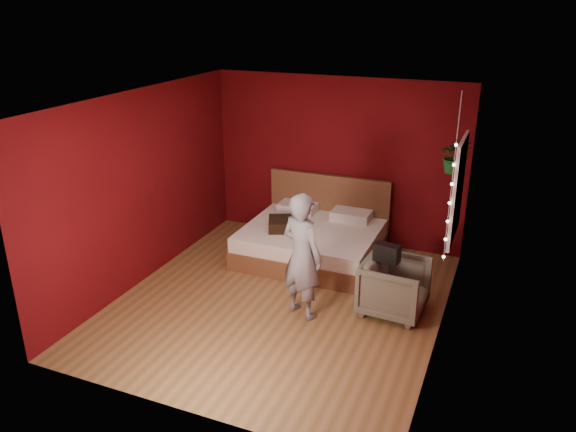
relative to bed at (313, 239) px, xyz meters
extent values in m
plane|color=olive|center=(0.08, -1.46, -0.28)|extent=(4.50, 4.50, 0.00)
cube|color=#5A090C|center=(0.08, 0.80, 1.02)|extent=(4.00, 0.02, 2.60)
cube|color=#5A090C|center=(0.08, -3.72, 1.02)|extent=(4.00, 0.02, 2.60)
cube|color=#5A090C|center=(-1.93, -1.46, 1.02)|extent=(0.02, 4.50, 2.60)
cube|color=#5A090C|center=(2.09, -1.46, 1.02)|extent=(0.02, 4.50, 2.60)
cube|color=white|center=(0.08, -1.46, 2.33)|extent=(4.00, 4.50, 0.02)
cube|color=white|center=(2.05, -0.56, 1.22)|extent=(0.04, 0.97, 1.27)
cube|color=black|center=(2.04, -0.56, 1.22)|extent=(0.02, 0.85, 1.15)
cube|color=white|center=(2.03, -0.56, 1.22)|extent=(0.03, 0.05, 1.15)
cube|color=white|center=(2.03, -0.56, 1.22)|extent=(0.03, 0.85, 0.05)
cylinder|color=silver|center=(2.02, -1.08, 1.22)|extent=(0.01, 0.01, 1.45)
sphere|color=#FFF2CC|center=(2.02, -1.08, 0.54)|extent=(0.04, 0.04, 0.04)
sphere|color=#FFF2CC|center=(2.02, -1.08, 0.77)|extent=(0.04, 0.04, 0.04)
sphere|color=#FFF2CC|center=(2.02, -1.08, 0.99)|extent=(0.04, 0.04, 0.04)
sphere|color=#FFF2CC|center=(2.02, -1.08, 1.22)|extent=(0.04, 0.04, 0.04)
sphere|color=#FFF2CC|center=(2.02, -1.08, 1.44)|extent=(0.04, 0.04, 0.04)
sphere|color=#FFF2CC|center=(2.02, -1.08, 1.67)|extent=(0.04, 0.04, 0.04)
sphere|color=#FFF2CC|center=(2.02, -1.08, 1.89)|extent=(0.04, 0.04, 0.04)
cube|color=brown|center=(0.00, -0.09, -0.14)|extent=(1.97, 1.67, 0.28)
cube|color=white|center=(0.00, -0.09, 0.10)|extent=(1.93, 1.64, 0.22)
cube|color=brown|center=(0.00, 0.71, 0.26)|extent=(1.97, 0.08, 1.08)
cube|color=silver|center=(-0.44, 0.47, 0.28)|extent=(0.59, 0.37, 0.14)
cube|color=silver|center=(0.44, 0.47, 0.28)|extent=(0.59, 0.37, 0.14)
imported|color=slate|center=(0.44, -1.63, 0.51)|extent=(0.68, 0.56, 1.59)
imported|color=#6C6955|center=(1.48, -1.16, 0.07)|extent=(0.82, 0.80, 0.70)
cube|color=black|center=(1.37, -1.20, 0.53)|extent=(0.33, 0.21, 0.22)
cube|color=black|center=(-0.36, -0.28, 0.29)|extent=(0.58, 0.58, 0.16)
cylinder|color=silver|center=(1.91, 0.02, 2.01)|extent=(0.01, 0.01, 0.62)
imported|color=#1C5919|center=(1.91, 0.02, 1.48)|extent=(0.50, 0.47, 0.45)
camera|label=1|loc=(2.61, -7.31, 3.39)|focal=35.00mm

